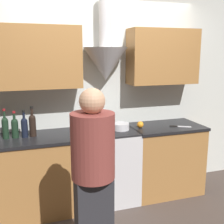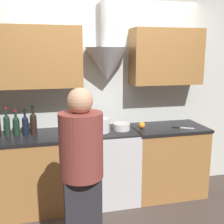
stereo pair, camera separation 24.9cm
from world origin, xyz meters
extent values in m
plane|color=#423833|center=(0.00, 0.00, 0.00)|extent=(12.00, 12.00, 0.00)
cube|color=silver|center=(0.00, 0.64, 1.30)|extent=(8.40, 0.06, 2.60)
cone|color=silver|center=(0.00, 0.46, 1.72)|extent=(0.54, 0.54, 0.40)
cylinder|color=silver|center=(0.00, 0.46, 2.23)|extent=(0.15, 0.15, 0.63)
cube|color=#9E6B38|center=(-0.98, 0.46, 1.80)|extent=(1.34, 0.32, 0.70)
cube|color=#9E6B38|center=(0.77, 0.46, 1.80)|extent=(0.91, 0.32, 0.70)
cube|color=#9E6B38|center=(-0.98, 0.31, 0.44)|extent=(1.34, 0.60, 0.88)
cube|color=black|center=(-0.98, 0.31, 0.90)|extent=(1.36, 0.62, 0.03)
cube|color=#9E6B38|center=(0.77, 0.31, 0.44)|extent=(0.91, 0.60, 0.88)
cube|color=black|center=(0.77, 0.31, 0.90)|extent=(0.94, 0.62, 0.03)
cube|color=silver|center=(0.00, 0.31, 0.45)|extent=(0.63, 0.60, 0.90)
cube|color=black|center=(0.00, 0.01, 0.41)|extent=(0.44, 0.01, 0.40)
cube|color=black|center=(0.00, 0.31, 0.91)|extent=(0.63, 0.60, 0.02)
cube|color=silver|center=(0.00, 0.58, 0.85)|extent=(0.63, 0.06, 0.10)
cylinder|color=black|center=(-1.19, 0.34, 1.02)|extent=(0.07, 0.07, 0.21)
sphere|color=black|center=(-1.19, 0.34, 1.12)|extent=(0.07, 0.07, 0.07)
cylinder|color=black|center=(-1.19, 0.34, 1.19)|extent=(0.03, 0.03, 0.09)
cylinder|color=maroon|center=(-1.19, 0.34, 1.24)|extent=(0.03, 0.03, 0.02)
cylinder|color=black|center=(-1.09, 0.35, 1.01)|extent=(0.08, 0.08, 0.18)
sphere|color=black|center=(-1.09, 0.35, 1.10)|extent=(0.07, 0.07, 0.07)
cylinder|color=black|center=(-1.09, 0.35, 1.16)|extent=(0.03, 0.03, 0.08)
cylinder|color=maroon|center=(-1.09, 0.35, 1.21)|extent=(0.03, 0.03, 0.02)
cylinder|color=black|center=(-0.99, 0.33, 1.01)|extent=(0.07, 0.07, 0.19)
sphere|color=black|center=(-0.99, 0.33, 1.10)|extent=(0.07, 0.07, 0.07)
cylinder|color=black|center=(-0.99, 0.33, 1.16)|extent=(0.03, 0.03, 0.09)
cylinder|color=black|center=(-0.99, 0.33, 1.22)|extent=(0.03, 0.03, 0.02)
cylinder|color=black|center=(-0.90, 0.34, 1.02)|extent=(0.08, 0.08, 0.21)
sphere|color=black|center=(-0.90, 0.34, 1.13)|extent=(0.07, 0.07, 0.07)
cylinder|color=black|center=(-0.90, 0.34, 1.19)|extent=(0.03, 0.03, 0.09)
cylinder|color=black|center=(-0.90, 0.34, 1.25)|extent=(0.03, 0.03, 0.02)
cylinder|color=silver|center=(-0.14, 0.27, 1.00)|extent=(0.25, 0.25, 0.17)
cylinder|color=silver|center=(0.14, 0.29, 0.96)|extent=(0.21, 0.21, 0.08)
sphere|color=orange|center=(0.41, 0.30, 0.96)|extent=(0.08, 0.08, 0.08)
cube|color=silver|center=(0.96, 0.16, 0.92)|extent=(0.17, 0.11, 0.01)
cube|color=black|center=(0.84, 0.23, 0.92)|extent=(0.10, 0.07, 0.01)
cylinder|color=brown|center=(-0.51, -0.88, 1.15)|extent=(0.34, 0.34, 0.51)
sphere|color=tan|center=(-0.51, -0.88, 1.50)|extent=(0.20, 0.20, 0.20)
camera|label=1|loc=(-1.00, -2.86, 1.85)|focal=45.00mm
camera|label=2|loc=(-0.76, -2.93, 1.85)|focal=45.00mm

